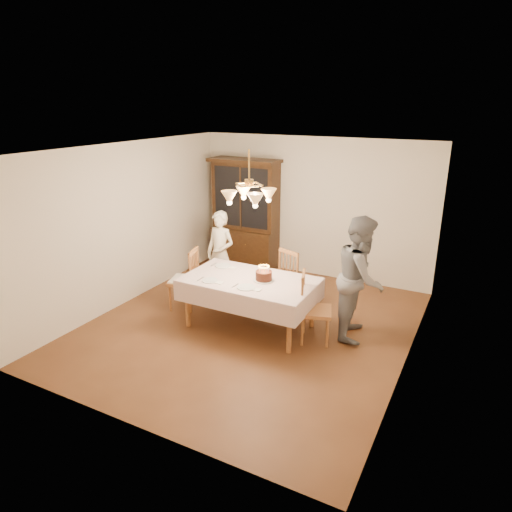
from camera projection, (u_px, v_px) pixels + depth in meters
The scene contains 14 objects.
ground at pixel (250, 326), 6.83m from camera, with size 5.00×5.00×0.00m, color #552E18.
room_shell at pixel (249, 224), 6.32m from camera, with size 5.00×5.00×5.00m.
dining_table at pixel (250, 284), 6.61m from camera, with size 1.90×1.10×0.76m.
china_hutch at pixel (245, 216), 8.96m from camera, with size 1.38×0.54×2.16m.
chair_far_side at pixel (295, 281), 7.37m from camera, with size 0.55×0.54×1.00m.
chair_left_end at pixel (184, 281), 7.32m from camera, with size 0.52×0.54×1.00m.
chair_right_end at pixel (315, 311), 6.30m from camera, with size 0.54×0.55×1.00m.
elderly_woman at pixel (220, 254), 7.76m from camera, with size 0.53×0.35×1.47m, color white.
adult_in_grey at pixel (361, 278), 6.32m from camera, with size 0.85×0.66×1.75m, color slate.
birthday_cake at pixel (264, 276), 6.51m from camera, with size 0.30×0.30×0.22m.
place_setting_near_left at pixel (211, 281), 6.51m from camera, with size 0.38×0.23×0.02m.
place_setting_near_right at pixel (247, 288), 6.27m from camera, with size 0.40×0.25×0.02m.
place_setting_far_left at pixel (224, 266), 7.08m from camera, with size 0.40×0.25×0.02m.
chandelier at pixel (249, 196), 6.19m from camera, with size 0.62×0.62×0.73m.
Camera 1 is at (2.92, -5.38, 3.21)m, focal length 32.00 mm.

